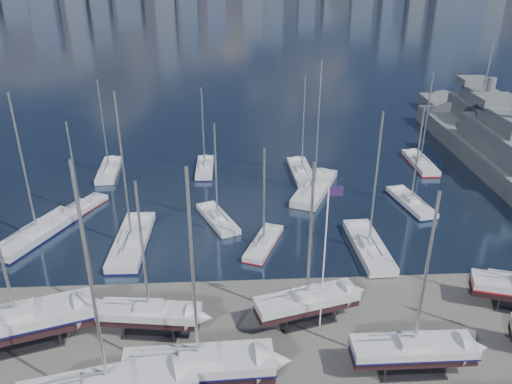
{
  "coord_description": "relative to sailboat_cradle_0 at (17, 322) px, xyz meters",
  "views": [
    {
      "loc": [
        -3.45,
        -40.73,
        28.29
      ],
      "look_at": [
        -0.81,
        8.0,
        5.82
      ],
      "focal_mm": 35.0,
      "sensor_mm": 36.0,
      "label": 1
    }
  ],
  "objects": [
    {
      "name": "ground",
      "position": [
        20.75,
        -2.02,
        -2.22
      ],
      "size": [
        1400.0,
        1400.0,
        0.0
      ],
      "primitive_type": "plane",
      "color": "#605E59",
      "rests_on": "ground"
    },
    {
      "name": "water",
      "position": [
        20.75,
        307.98,
        -2.37
      ],
      "size": [
        1400.0,
        600.0,
        0.4
      ],
      "primitive_type": "cube",
      "color": "#172136",
      "rests_on": "ground"
    },
    {
      "name": "sailboat_cradle_0",
      "position": [
        0.0,
        0.0,
        0.0
      ],
      "size": [
        12.24,
        6.76,
        18.84
      ],
      "rotation": [
        0.0,
        0.0,
        0.31
      ],
      "color": "#2D2D33",
      "rests_on": "ground"
    },
    {
      "name": "sailboat_cradle_2",
      "position": [
        10.33,
        0.81,
        -0.25
      ],
      "size": [
        8.65,
        3.47,
        13.9
      ],
      "rotation": [
        0.0,
        0.0,
        -0.13
      ],
      "color": "#2D2D33",
      "rests_on": "ground"
    },
    {
      "name": "sailboat_cradle_3",
      "position": [
        14.68,
        -5.46,
        -0.07
      ],
      "size": [
        10.99,
        3.45,
        17.47
      ],
      "rotation": [
        0.0,
        0.0,
        0.04
      ],
      "color": "#2D2D33",
      "rests_on": "ground"
    },
    {
      "name": "sailboat_cradle_4",
      "position": [
        23.53,
        1.72,
        -0.21
      ],
      "size": [
        9.33,
        4.84,
        14.76
      ],
      "rotation": [
        0.0,
        0.0,
        0.27
      ],
      "color": "#2D2D33",
      "rests_on": "ground"
    },
    {
      "name": "sailboat_cradle_5",
      "position": [
        30.57,
        -4.56,
        -0.2
      ],
      "size": [
        9.28,
        2.61,
        15.06
      ],
      "rotation": [
        0.0,
        0.0,
        0.0
      ],
      "color": "#2D2D33",
      "rests_on": "ground"
    },
    {
      "name": "sailboat_moored_0",
      "position": [
        -4.69,
        17.68,
        -1.91
      ],
      "size": [
        7.69,
        11.96,
        17.4
      ],
      "rotation": [
        0.0,
        0.0,
        1.15
      ],
      "color": "black",
      "rests_on": "water"
    },
    {
      "name": "sailboat_moored_1",
      "position": [
        -1.6,
        23.98,
        -1.91
      ],
      "size": [
        5.67,
        8.3,
        12.17
      ],
      "rotation": [
        0.0,
        0.0,
        1.11
      ],
      "color": "black",
      "rests_on": "water"
    },
    {
      "name": "sailboat_moored_2",
      "position": [
        -0.66,
        36.44,
        -1.9
      ],
      "size": [
        3.28,
        9.7,
        14.42
      ],
      "rotation": [
        0.0,
        0.0,
        1.64
      ],
      "color": "black",
      "rests_on": "water"
    },
    {
      "name": "sailboat_moored_3",
      "position": [
        6.29,
        15.26,
        -1.91
      ],
      "size": [
        3.61,
        12.05,
        17.92
      ],
      "rotation": [
        0.0,
        0.0,
        1.55
      ],
      "color": "black",
      "rests_on": "water"
    },
    {
      "name": "sailboat_moored_4",
      "position": [
        15.57,
        20.27,
        -1.89
      ],
      "size": [
        5.48,
        8.74,
        12.81
      ],
      "rotation": [
        0.0,
        0.0,
        1.97
      ],
      "color": "black",
      "rests_on": "water"
    },
    {
      "name": "sailboat_moored_5",
      "position": [
        13.41,
        36.73,
        -1.91
      ],
      "size": [
        2.49,
        8.72,
        13.01
      ],
      "rotation": [
        0.0,
        0.0,
        1.56
      ],
      "color": "black",
      "rests_on": "water"
    },
    {
      "name": "sailboat_moored_6",
      "position": [
        20.7,
        14.3,
        -1.91
      ],
      "size": [
        5.06,
        8.24,
        11.93
      ],
      "rotation": [
        0.0,
        0.0,
        1.19
      ],
      "color": "black",
      "rests_on": "water"
    },
    {
      "name": "sailboat_moored_7",
      "position": [
        28.56,
        28.14,
        -1.89
      ],
      "size": [
        8.08,
        12.45,
        18.31
      ],
      "rotation": [
        0.0,
        0.0,
        1.15
      ],
      "color": "black",
      "rests_on": "water"
    },
    {
      "name": "sailboat_moored_8",
      "position": [
        27.59,
        34.18,
        -1.91
      ],
      "size": [
        3.28,
        10.32,
        15.26
      ],
      "rotation": [
        0.0,
        0.0,
        1.61
      ],
      "color": "black",
      "rests_on": "water"
    },
    {
      "name": "sailboat_moored_9",
      "position": [
        31.92,
        12.83,
        -1.9
      ],
      "size": [
        3.36,
        10.8,
        16.17
      ],
      "rotation": [
        0.0,
        0.0,
        1.6
      ],
      "color": "black",
      "rests_on": "water"
    },
    {
      "name": "sailboat_moored_10",
      "position": [
        40.2,
        23.42,
        -1.91
      ],
      "size": [
        4.07,
        9.4,
        13.6
      ],
      "rotation": [
        0.0,
        0.0,
        1.74
      ],
      "color": "black",
      "rests_on": "water"
    },
    {
      "name": "sailboat_moored_11",
      "position": [
        46.26,
        36.9,
        -1.91
      ],
      "size": [
        2.89,
        9.94,
        14.82
      ],
      "rotation": [
        0.0,
        0.0,
        1.56
      ],
      "color": "black",
      "rests_on": "water"
    },
    {
      "name": "naval_ship_east",
      "position": [
        57.51,
        34.15,
        -0.54
      ],
      "size": [
        10.33,
        53.73,
        18.81
      ],
      "rotation": [
        0.0,
        0.0,
        1.54
      ],
      "color": "slate",
      "rests_on": "water"
    },
    {
      "name": "naval_ship_west",
      "position": [
        61.09,
        50.21,
        -0.55
      ],
      "size": [
        9.56,
        45.72,
        18.09
      ],
      "rotation": [
        0.0,
        0.0,
        1.52
      ],
      "color": "slate",
      "rests_on": "water"
    },
    {
      "name": "flagpole",
      "position": [
        24.7,
        0.89,
        5.57
      ],
      "size": [
        1.17,
        0.12,
        13.36
      ],
      "color": "white",
      "rests_on": "ground"
    }
  ]
}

